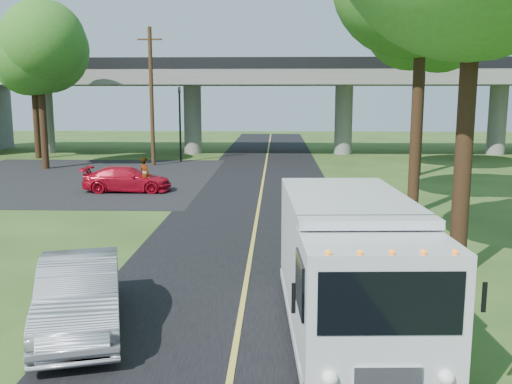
{
  "coord_description": "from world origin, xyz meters",
  "views": [
    {
      "loc": [
        0.76,
        -13.6,
        4.71
      ],
      "look_at": [
        0.09,
        4.49,
        1.6
      ],
      "focal_mm": 40.0,
      "sensor_mm": 36.0,
      "label": 1
    }
  ],
  "objects_px": {
    "tree_left_lot": "(40,41)",
    "step_van": "(351,264)",
    "red_sedan": "(127,179)",
    "tree_left_far": "(34,56)",
    "traffic_signal": "(180,116)",
    "pedestrian": "(145,175)",
    "utility_pole": "(152,96)",
    "tree_right_far": "(428,29)",
    "silver_sedan": "(80,295)"
  },
  "relations": [
    {
      "from": "tree_left_far",
      "to": "step_van",
      "type": "height_order",
      "value": "tree_left_far"
    },
    {
      "from": "red_sedan",
      "to": "silver_sedan",
      "type": "relative_size",
      "value": 0.96
    },
    {
      "from": "tree_left_lot",
      "to": "step_van",
      "type": "xyz_separation_m",
      "value": [
        15.99,
        -24.77,
        -6.42
      ]
    },
    {
      "from": "traffic_signal",
      "to": "tree_right_far",
      "type": "xyz_separation_m",
      "value": [
        15.21,
        -6.16,
        5.1
      ]
    },
    {
      "from": "traffic_signal",
      "to": "step_van",
      "type": "xyz_separation_m",
      "value": [
        8.2,
        -28.93,
        -1.72
      ]
    },
    {
      "from": "pedestrian",
      "to": "step_van",
      "type": "bearing_deg",
      "value": 158.22
    },
    {
      "from": "traffic_signal",
      "to": "step_van",
      "type": "height_order",
      "value": "traffic_signal"
    },
    {
      "from": "red_sedan",
      "to": "tree_left_lot",
      "type": "bearing_deg",
      "value": 40.84
    },
    {
      "from": "utility_pole",
      "to": "silver_sedan",
      "type": "relative_size",
      "value": 2.03
    },
    {
      "from": "tree_left_lot",
      "to": "silver_sedan",
      "type": "distance_m",
      "value": 27.74
    },
    {
      "from": "traffic_signal",
      "to": "tree_left_far",
      "type": "distance_m",
      "value": 11.75
    },
    {
      "from": "red_sedan",
      "to": "traffic_signal",
      "type": "bearing_deg",
      "value": -3.27
    },
    {
      "from": "tree_right_far",
      "to": "silver_sedan",
      "type": "bearing_deg",
      "value": -118.75
    },
    {
      "from": "tree_right_far",
      "to": "traffic_signal",
      "type": "bearing_deg",
      "value": 157.93
    },
    {
      "from": "traffic_signal",
      "to": "tree_right_far",
      "type": "height_order",
      "value": "tree_right_far"
    },
    {
      "from": "traffic_signal",
      "to": "tree_left_lot",
      "type": "bearing_deg",
      "value": -151.89
    },
    {
      "from": "utility_pole",
      "to": "step_van",
      "type": "distance_m",
      "value": 28.79
    },
    {
      "from": "utility_pole",
      "to": "tree_left_lot",
      "type": "height_order",
      "value": "tree_left_lot"
    },
    {
      "from": "red_sedan",
      "to": "tree_right_far",
      "type": "bearing_deg",
      "value": -69.35
    },
    {
      "from": "tree_left_far",
      "to": "silver_sedan",
      "type": "height_order",
      "value": "tree_left_far"
    },
    {
      "from": "traffic_signal",
      "to": "pedestrian",
      "type": "distance_m",
      "value": 12.96
    },
    {
      "from": "silver_sedan",
      "to": "step_van",
      "type": "bearing_deg",
      "value": -17.88
    },
    {
      "from": "tree_left_lot",
      "to": "pedestrian",
      "type": "xyz_separation_m",
      "value": [
        8.22,
        -8.57,
        -7.03
      ]
    },
    {
      "from": "traffic_signal",
      "to": "tree_left_far",
      "type": "xyz_separation_m",
      "value": [
        -10.79,
        1.84,
        4.25
      ]
    },
    {
      "from": "silver_sedan",
      "to": "tree_left_lot",
      "type": "bearing_deg",
      "value": 97.05
    },
    {
      "from": "utility_pole",
      "to": "step_van",
      "type": "xyz_separation_m",
      "value": [
        9.7,
        -26.93,
        -3.11
      ]
    },
    {
      "from": "utility_pole",
      "to": "tree_left_lot",
      "type": "distance_m",
      "value": 7.43
    },
    {
      "from": "utility_pole",
      "to": "tree_left_far",
      "type": "distance_m",
      "value": 10.45
    },
    {
      "from": "tree_left_far",
      "to": "pedestrian",
      "type": "height_order",
      "value": "tree_left_far"
    },
    {
      "from": "step_van",
      "to": "red_sedan",
      "type": "relative_size",
      "value": 1.55
    },
    {
      "from": "traffic_signal",
      "to": "tree_left_far",
      "type": "height_order",
      "value": "tree_left_far"
    },
    {
      "from": "step_van",
      "to": "tree_left_far",
      "type": "bearing_deg",
      "value": 118.78
    },
    {
      "from": "tree_left_lot",
      "to": "tree_right_far",
      "type": "bearing_deg",
      "value": -4.97
    },
    {
      "from": "step_van",
      "to": "pedestrian",
      "type": "xyz_separation_m",
      "value": [
        -7.77,
        16.2,
        -0.61
      ]
    },
    {
      "from": "tree_left_far",
      "to": "traffic_signal",
      "type": "bearing_deg",
      "value": -9.65
    },
    {
      "from": "tree_left_far",
      "to": "pedestrian",
      "type": "distance_m",
      "value": 19.53
    },
    {
      "from": "tree_left_far",
      "to": "step_van",
      "type": "xyz_separation_m",
      "value": [
        18.99,
        -30.77,
        -5.97
      ]
    },
    {
      "from": "step_van",
      "to": "silver_sedan",
      "type": "xyz_separation_m",
      "value": [
        -5.4,
        0.15,
        -0.75
      ]
    },
    {
      "from": "tree_left_lot",
      "to": "red_sedan",
      "type": "distance_m",
      "value": 13.13
    },
    {
      "from": "tree_left_lot",
      "to": "pedestrian",
      "type": "bearing_deg",
      "value": -46.2
    },
    {
      "from": "tree_right_far",
      "to": "tree_left_lot",
      "type": "relative_size",
      "value": 1.05
    },
    {
      "from": "tree_left_lot",
      "to": "red_sedan",
      "type": "bearing_deg",
      "value": -48.42
    },
    {
      "from": "tree_left_far",
      "to": "red_sedan",
      "type": "height_order",
      "value": "tree_left_far"
    },
    {
      "from": "tree_right_far",
      "to": "tree_left_far",
      "type": "bearing_deg",
      "value": 162.9
    },
    {
      "from": "tree_left_lot",
      "to": "step_van",
      "type": "height_order",
      "value": "tree_left_lot"
    },
    {
      "from": "step_van",
      "to": "tree_left_lot",
      "type": "bearing_deg",
      "value": 119.94
    },
    {
      "from": "traffic_signal",
      "to": "tree_right_far",
      "type": "relative_size",
      "value": 0.47
    },
    {
      "from": "tree_left_far",
      "to": "silver_sedan",
      "type": "distance_m",
      "value": 34.16
    },
    {
      "from": "traffic_signal",
      "to": "step_van",
      "type": "bearing_deg",
      "value": -74.18
    },
    {
      "from": "tree_right_far",
      "to": "tree_left_far",
      "type": "distance_m",
      "value": 27.22
    }
  ]
}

